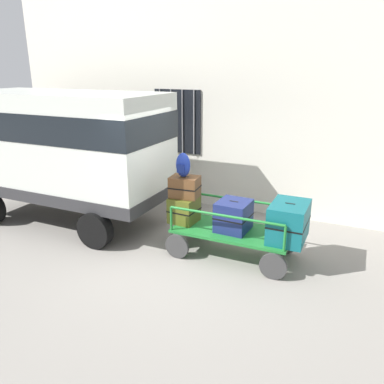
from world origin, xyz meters
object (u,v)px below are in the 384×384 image
at_px(suitcase_midleft_bottom, 234,216).
at_px(suitcase_left_middle, 185,187).
at_px(van, 65,144).
at_px(backpack, 183,165).
at_px(suitcase_left_bottom, 184,210).
at_px(suitcase_center_bottom, 289,222).
at_px(luggage_cart, 232,235).

bearing_deg(suitcase_midleft_bottom, suitcase_left_middle, 179.17).
bearing_deg(van, backpack, -3.70).
bearing_deg(suitcase_left_bottom, suitcase_center_bottom, 0.71).
height_order(suitcase_left_bottom, suitcase_midleft_bottom, suitcase_midleft_bottom).
xyz_separation_m(luggage_cart, suitcase_left_bottom, (-0.96, -0.00, 0.34)).
distance_m(suitcase_left_bottom, suitcase_center_bottom, 1.91).
bearing_deg(suitcase_left_middle, suitcase_midleft_bottom, -0.83).
bearing_deg(luggage_cart, van, 177.39).
bearing_deg(backpack, suitcase_midleft_bottom, 1.86).
xyz_separation_m(suitcase_left_bottom, suitcase_midleft_bottom, (0.96, 0.02, 0.03)).
relative_size(suitcase_left_bottom, suitcase_midleft_bottom, 0.83).
bearing_deg(suitcase_midleft_bottom, van, 177.70).
bearing_deg(suitcase_midleft_bottom, suitcase_center_bottom, 0.14).
bearing_deg(suitcase_center_bottom, van, 178.18).
height_order(suitcase_left_middle, backpack, backpack).
relative_size(suitcase_left_middle, suitcase_midleft_bottom, 0.89).
distance_m(van, backpack, 2.88).
distance_m(van, suitcase_midleft_bottom, 3.96).
bearing_deg(suitcase_midleft_bottom, suitcase_left_bottom, -178.72).
height_order(suitcase_left_middle, suitcase_center_bottom, suitcase_left_middle).
xyz_separation_m(van, suitcase_left_middle, (2.89, -0.14, -0.53)).
bearing_deg(suitcase_left_middle, luggage_cart, -2.05).
bearing_deg(backpack, luggage_cart, 0.66).
relative_size(van, backpack, 10.06).
bearing_deg(suitcase_left_bottom, suitcase_left_middle, 90.00).
height_order(luggage_cart, suitcase_midleft_bottom, suitcase_midleft_bottom).
height_order(suitcase_left_bottom, suitcase_left_middle, suitcase_left_middle).
distance_m(luggage_cart, backpack, 1.53).
xyz_separation_m(luggage_cart, suitcase_midleft_bottom, (-0.00, 0.02, 0.37)).
xyz_separation_m(suitcase_left_middle, suitcase_center_bottom, (1.91, -0.01, -0.35)).
distance_m(van, suitcase_left_bottom, 3.05).
height_order(van, suitcase_midleft_bottom, van).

